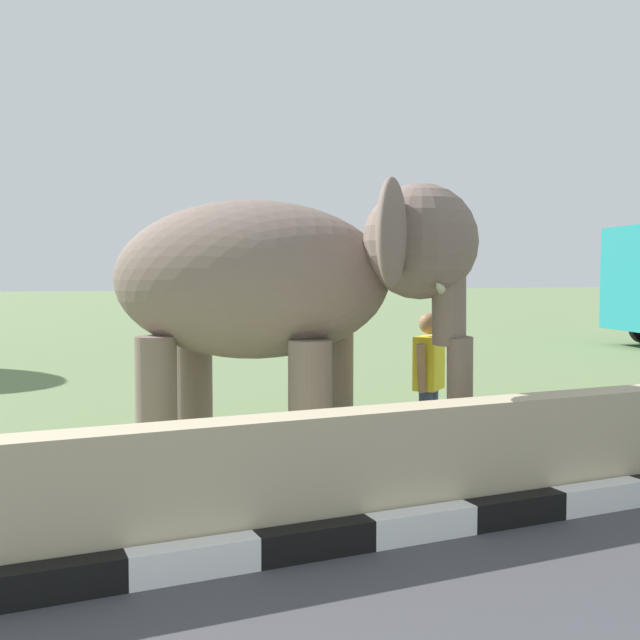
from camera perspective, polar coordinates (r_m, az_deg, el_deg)
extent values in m
cube|color=black|center=(5.26, -19.72, -18.39)|extent=(0.90, 0.20, 0.24)
cube|color=white|center=(5.38, -9.64, -17.70)|extent=(0.90, 0.20, 0.24)
cube|color=black|center=(5.65, -0.37, -16.61)|extent=(0.90, 0.20, 0.24)
cube|color=white|center=(6.05, 7.78, -15.29)|extent=(0.90, 0.20, 0.24)
cube|color=black|center=(6.54, 14.72, -13.92)|extent=(0.90, 0.20, 0.24)
cube|color=white|center=(7.11, 20.55, -12.61)|extent=(0.90, 0.20, 0.24)
cube|color=tan|center=(5.84, -0.64, -12.04)|extent=(28.00, 0.36, 1.00)
cylinder|color=#736157|center=(8.31, 1.04, -5.93)|extent=(0.44, 0.44, 1.42)
cylinder|color=#736157|center=(7.46, -0.76, -7.00)|extent=(0.44, 0.44, 1.42)
cylinder|color=#736157|center=(8.90, -9.64, -5.36)|extent=(0.44, 0.44, 1.42)
cylinder|color=#736157|center=(8.11, -12.41, -6.24)|extent=(0.44, 0.44, 1.42)
ellipsoid|color=#736157|center=(8.04, -5.65, 3.09)|extent=(3.41, 3.21, 1.70)
sphere|color=#736157|center=(7.56, 7.69, 5.96)|extent=(1.16, 1.16, 1.16)
ellipsoid|color=#D84C8C|center=(7.53, 9.89, 7.10)|extent=(0.69, 0.72, 0.44)
ellipsoid|color=#736157|center=(8.36, 7.48, 6.06)|extent=(0.76, 0.85, 1.00)
ellipsoid|color=#736157|center=(6.82, 5.52, 6.69)|extent=(0.76, 0.85, 1.00)
cylinder|color=#736157|center=(7.52, 9.84, 1.77)|extent=(0.55, 0.57, 0.99)
cylinder|color=#736157|center=(7.57, 10.66, -4.31)|extent=(0.41, 0.41, 0.82)
cone|color=beige|center=(7.80, 9.65, 2.56)|extent=(0.47, 0.52, 0.22)
cone|color=beige|center=(7.25, 9.15, 2.51)|extent=(0.47, 0.52, 0.22)
cylinder|color=navy|center=(8.41, 8.51, -7.94)|extent=(0.15, 0.15, 0.82)
cylinder|color=navy|center=(8.22, 8.08, -8.19)|extent=(0.15, 0.15, 0.82)
cube|color=yellow|center=(8.21, 8.34, -3.27)|extent=(0.46, 0.44, 0.58)
cylinder|color=#9E7251|center=(8.46, 8.87, -3.27)|extent=(0.15, 0.14, 0.52)
cylinder|color=#9E7251|center=(7.96, 7.76, -3.67)|extent=(0.18, 0.17, 0.53)
sphere|color=#9E7251|center=(8.17, 8.36, -0.27)|extent=(0.23, 0.23, 0.23)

